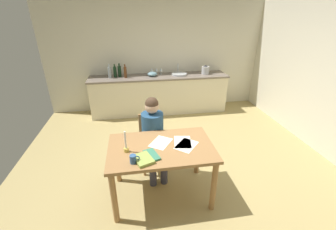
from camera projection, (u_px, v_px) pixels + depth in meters
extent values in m
cube|color=tan|center=(177.00, 168.00, 3.56)|extent=(5.20, 5.20, 0.04)
cube|color=beige|center=(157.00, 56.00, 5.32)|extent=(5.20, 0.12, 2.60)
cube|color=beige|center=(160.00, 95.00, 5.37)|extent=(3.20, 0.60, 0.86)
cube|color=#72665B|center=(159.00, 77.00, 5.17)|extent=(3.24, 0.64, 0.04)
cube|color=#9E7042|center=(161.00, 148.00, 2.72)|extent=(1.30, 0.83, 0.04)
cylinder|color=#9E7042|center=(114.00, 198.00, 2.48)|extent=(0.07, 0.07, 0.72)
cylinder|color=#9E7042|center=(214.00, 186.00, 2.66)|extent=(0.07, 0.07, 0.72)
cylinder|color=#9E7042|center=(117.00, 160.00, 3.11)|extent=(0.07, 0.07, 0.72)
cylinder|color=#9E7042|center=(197.00, 153.00, 3.29)|extent=(0.07, 0.07, 0.72)
cube|color=#9E7042|center=(153.00, 143.00, 3.37)|extent=(0.43, 0.43, 0.04)
cube|color=#9E7042|center=(150.00, 125.00, 3.44)|extent=(0.36, 0.06, 0.40)
cylinder|color=#9E7042|center=(144.00, 163.00, 3.28)|extent=(0.04, 0.04, 0.44)
cylinder|color=#9E7042|center=(166.00, 160.00, 3.35)|extent=(0.04, 0.04, 0.44)
cylinder|color=#9E7042|center=(141.00, 151.00, 3.58)|extent=(0.04, 0.04, 0.44)
cylinder|color=#9E7042|center=(162.00, 148.00, 3.65)|extent=(0.04, 0.04, 0.44)
cylinder|color=navy|center=(153.00, 129.00, 3.24)|extent=(0.35, 0.35, 0.50)
sphere|color=#D8AD8C|center=(152.00, 107.00, 3.09)|extent=(0.20, 0.20, 0.20)
sphere|color=#473323|center=(152.00, 104.00, 3.07)|extent=(0.19, 0.19, 0.19)
cylinder|color=#383847|center=(150.00, 151.00, 3.17)|extent=(0.16, 0.39, 0.13)
cylinder|color=#383847|center=(153.00, 172.00, 3.10)|extent=(0.10, 0.10, 0.45)
cylinder|color=#383847|center=(161.00, 150.00, 3.20)|extent=(0.16, 0.39, 0.13)
cylinder|color=#383847|center=(164.00, 170.00, 3.13)|extent=(0.10, 0.10, 0.45)
cylinder|color=#33598C|center=(133.00, 159.00, 2.40)|extent=(0.07, 0.07, 0.10)
torus|color=#33598C|center=(137.00, 158.00, 2.41)|extent=(0.07, 0.01, 0.07)
cylinder|color=gold|center=(126.00, 150.00, 2.61)|extent=(0.06, 0.06, 0.05)
cylinder|color=white|center=(125.00, 140.00, 2.55)|extent=(0.02, 0.02, 0.22)
cube|color=#377B5D|center=(152.00, 155.00, 2.54)|extent=(0.19, 0.27, 0.02)
cube|color=#95A94C|center=(143.00, 159.00, 2.45)|extent=(0.25, 0.29, 0.03)
cube|color=white|center=(161.00, 143.00, 2.80)|extent=(0.34, 0.36, 0.00)
cube|color=white|center=(186.00, 145.00, 2.74)|extent=(0.35, 0.36, 0.00)
cube|color=white|center=(183.00, 142.00, 2.81)|extent=(0.25, 0.33, 0.00)
cylinder|color=#B2B7BC|center=(179.00, 74.00, 5.23)|extent=(0.36, 0.36, 0.04)
cylinder|color=silver|center=(178.00, 68.00, 5.33)|extent=(0.02, 0.02, 0.24)
cylinder|color=#8C999E|center=(110.00, 73.00, 4.95)|extent=(0.07, 0.07, 0.24)
cylinder|color=#8C999E|center=(109.00, 66.00, 4.89)|extent=(0.03, 0.03, 0.06)
cylinder|color=black|center=(115.00, 72.00, 5.02)|extent=(0.07, 0.07, 0.24)
cylinder|color=black|center=(114.00, 66.00, 4.95)|extent=(0.03, 0.03, 0.06)
cylinder|color=black|center=(120.00, 71.00, 5.04)|extent=(0.08, 0.08, 0.24)
cylinder|color=black|center=(119.00, 65.00, 4.98)|extent=(0.04, 0.04, 0.06)
cylinder|color=#593319|center=(125.00, 72.00, 4.97)|extent=(0.07, 0.07, 0.25)
cylinder|color=#593319|center=(125.00, 66.00, 4.91)|extent=(0.03, 0.03, 0.06)
ellipsoid|color=#668C99|center=(152.00, 74.00, 5.12)|extent=(0.22, 0.22, 0.10)
cylinder|color=#B7BABF|center=(205.00, 70.00, 5.29)|extent=(0.18, 0.18, 0.18)
cone|color=#262628|center=(206.00, 66.00, 5.24)|extent=(0.11, 0.11, 0.04)
cylinder|color=silver|center=(161.00, 74.00, 5.31)|extent=(0.06, 0.06, 0.00)
cylinder|color=silver|center=(161.00, 72.00, 5.29)|extent=(0.01, 0.01, 0.07)
cone|color=silver|center=(161.00, 69.00, 5.26)|extent=(0.07, 0.07, 0.08)
cylinder|color=silver|center=(157.00, 74.00, 5.29)|extent=(0.06, 0.06, 0.00)
cylinder|color=silver|center=(157.00, 73.00, 5.28)|extent=(0.01, 0.01, 0.07)
cone|color=silver|center=(157.00, 70.00, 5.25)|extent=(0.07, 0.07, 0.08)
cylinder|color=silver|center=(152.00, 74.00, 5.28)|extent=(0.06, 0.06, 0.00)
cylinder|color=silver|center=(152.00, 73.00, 5.26)|extent=(0.01, 0.01, 0.07)
cone|color=silver|center=(152.00, 70.00, 5.23)|extent=(0.07, 0.07, 0.08)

